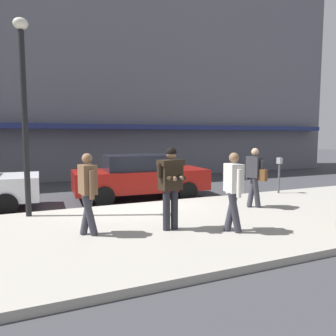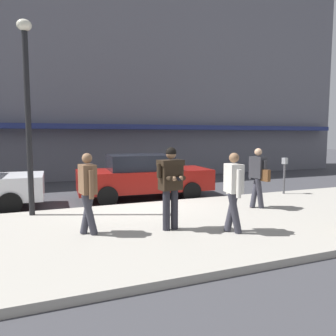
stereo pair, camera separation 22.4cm
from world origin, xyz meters
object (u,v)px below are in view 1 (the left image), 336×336
Objects in this scene: parked_sedan_mid at (139,176)px; street_lamp_post at (24,97)px; man_texting_on_phone at (171,179)px; pedestrian_in_light_coat at (233,187)px; parking_meter at (279,170)px; pedestrian_with_bag at (255,174)px; pedestrian_dark_coat at (88,189)px.

street_lamp_post is (-3.55, -1.67, 2.35)m from parked_sedan_mid.
man_texting_on_phone is 1.06× the size of pedestrian_in_light_coat.
parking_meter is at bearing 25.84° from man_texting_on_phone.
pedestrian_with_bag is 1.00× the size of pedestrian_dark_coat.
man_texting_on_phone is (-0.71, -4.23, 0.46)m from parked_sedan_mid.
pedestrian_with_bag is at bearing -14.13° from street_lamp_post.
pedestrian_with_bag is 0.35× the size of street_lamp_post.
man_texting_on_phone is 1.75m from pedestrian_dark_coat.
pedestrian_in_light_coat is at bearing -84.83° from parked_sedan_mid.
street_lamp_post is at bearing -154.72° from parked_sedan_mid.
parked_sedan_mid is 4.57m from street_lamp_post.
pedestrian_dark_coat is at bearing 169.26° from man_texting_on_phone.
parked_sedan_mid is at bearing 95.17° from pedestrian_in_light_coat.
man_texting_on_phone is 4.26m from street_lamp_post.
pedestrian_with_bag reaches higher than parking_meter.
pedestrian_with_bag is (1.94, 1.74, -0.00)m from pedestrian_in_light_coat.
pedestrian_dark_coat is at bearing -171.30° from pedestrian_with_bag.
pedestrian_dark_coat is 1.34× the size of parking_meter.
parked_sedan_mid is 2.55× the size of man_texting_on_phone.
street_lamp_post reaches higher than parked_sedan_mid.
pedestrian_in_light_coat is at bearing -38.98° from street_lamp_post.
street_lamp_post is at bearing 141.02° from pedestrian_in_light_coat.
pedestrian_in_light_coat is at bearing -30.42° from man_texting_on_phone.
parking_meter is at bearing 37.82° from pedestrian_in_light_coat.
pedestrian_with_bag is at bearing 18.94° from man_texting_on_phone.
pedestrian_in_light_coat is 2.60m from pedestrian_with_bag.
pedestrian_in_light_coat is 3.03m from pedestrian_dark_coat.
pedestrian_in_light_coat is at bearing -138.17° from pedestrian_with_bag.
parked_sedan_mid is 4.93m from pedestrian_in_light_coat.
street_lamp_post reaches higher than pedestrian_with_bag.
street_lamp_post reaches higher than parking_meter.
parked_sedan_mid is 0.94× the size of street_lamp_post.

